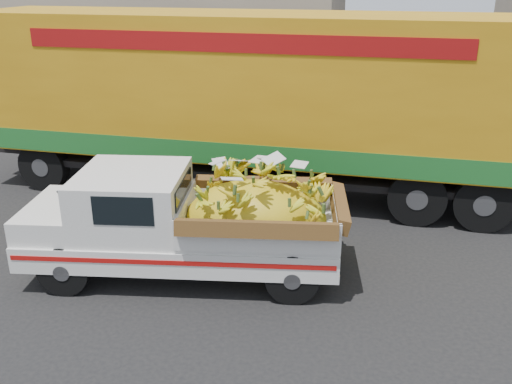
# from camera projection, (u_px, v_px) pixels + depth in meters

# --- Properties ---
(ground) EXTENTS (100.00, 100.00, 0.00)m
(ground) POSITION_uv_depth(u_px,v_px,m) (205.00, 252.00, 9.91)
(ground) COLOR black
(ground) RESTS_ON ground
(curb) EXTENTS (60.00, 0.25, 0.15)m
(curb) POSITION_uv_depth(u_px,v_px,m) (269.00, 155.00, 14.96)
(curb) COLOR gray
(curb) RESTS_ON ground
(sidewalk) EXTENTS (60.00, 4.00, 0.14)m
(sidewalk) POSITION_uv_depth(u_px,v_px,m) (283.00, 134.00, 16.88)
(sidewalk) COLOR gray
(sidewalk) RESTS_ON ground
(building_left) EXTENTS (18.00, 6.00, 5.00)m
(building_left) POSITION_uv_depth(u_px,v_px,m) (114.00, 27.00, 23.00)
(building_left) COLOR gray
(building_left) RESTS_ON ground
(pickup_truck) EXTENTS (5.07, 2.49, 1.71)m
(pickup_truck) POSITION_uv_depth(u_px,v_px,m) (206.00, 221.00, 8.90)
(pickup_truck) COLOR black
(pickup_truck) RESTS_ON ground
(semi_trailer) EXTENTS (12.02, 2.75, 3.80)m
(semi_trailer) POSITION_uv_depth(u_px,v_px,m) (253.00, 96.00, 11.96)
(semi_trailer) COLOR black
(semi_trailer) RESTS_ON ground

